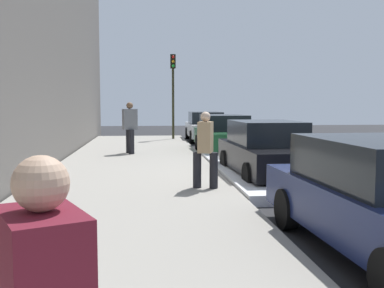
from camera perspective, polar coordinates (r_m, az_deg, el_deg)
name	(u,v)px	position (r m, az deg, el deg)	size (l,w,h in m)	color
ground_plane	(258,179)	(12.13, 8.28, -4.29)	(56.00, 56.00, 0.00)	#28282B
sidewalk	(132,178)	(11.78, -7.54, -4.20)	(28.00, 4.60, 0.15)	#A39E93
lane_stripe_centre	(374,176)	(13.27, 21.85, -3.79)	(28.00, 0.14, 0.01)	gold
snow_bank_curb	(225,169)	(13.02, 4.14, -3.12)	(8.67, 0.56, 0.22)	white
parked_car_white	(206,126)	(23.82, 1.72, 2.22)	(4.80, 1.95, 1.51)	black
parked_car_green	(225,134)	(17.91, 4.09, 1.23)	(4.58, 2.01, 1.51)	black
parked_car_black	(268,150)	(11.94, 9.43, -0.79)	(4.39, 1.99, 1.51)	black
pedestrian_tan_coat	(205,148)	(9.77, 1.69, -0.45)	(0.51, 0.53, 1.65)	black
pedestrian_grey_coat	(130,126)	(16.65, -7.77, 2.22)	(0.60, 0.57, 1.86)	black
traffic_light_pole	(173,82)	(23.33, -2.38, 7.77)	(0.35, 0.26, 4.27)	#2D2D19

